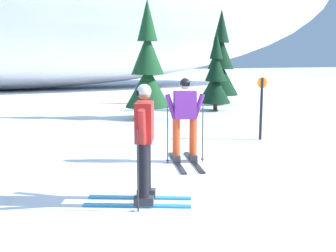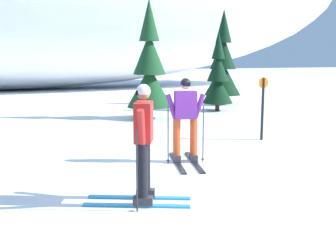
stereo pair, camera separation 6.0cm
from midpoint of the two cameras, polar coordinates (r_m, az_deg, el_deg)
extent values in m
plane|color=white|center=(7.31, 1.77, -7.58)|extent=(120.00, 120.00, 0.00)
cube|color=#2893CC|center=(6.17, -4.53, -10.76)|extent=(1.49, 0.69, 0.03)
cube|color=#2893CC|center=(6.49, -4.14, -9.70)|extent=(1.49, 0.69, 0.03)
cube|color=#38383D|center=(6.13, -3.60, -10.13)|extent=(0.31, 0.24, 0.12)
cube|color=#38383D|center=(6.46, -3.26, -9.09)|extent=(0.31, 0.24, 0.12)
cylinder|color=black|center=(5.99, -3.64, -6.09)|extent=(0.15, 0.15, 0.78)
cylinder|color=black|center=(6.33, -3.29, -5.24)|extent=(0.15, 0.15, 0.78)
cube|color=red|center=(6.02, -3.53, 0.55)|extent=(0.39, 0.50, 0.57)
cylinder|color=red|center=(5.77, -3.81, -0.43)|extent=(0.20, 0.29, 0.58)
cylinder|color=red|center=(6.29, -3.26, 0.42)|extent=(0.20, 0.29, 0.58)
sphere|color=#A37556|center=(5.97, -3.57, 4.46)|extent=(0.19, 0.19, 0.19)
sphere|color=white|center=(5.97, -3.57, 4.75)|extent=(0.21, 0.21, 0.21)
cube|color=black|center=(5.98, -4.34, 4.56)|extent=(0.09, 0.15, 0.07)
cylinder|color=#2D2D33|center=(5.81, -4.44, -6.17)|extent=(0.02, 0.02, 1.16)
cylinder|color=#2D2D33|center=(5.97, -4.38, -10.98)|extent=(0.07, 0.07, 0.01)
cylinder|color=#2D2D33|center=(6.50, -3.65, -4.46)|extent=(0.02, 0.02, 1.16)
cylinder|color=#2D2D33|center=(6.65, -3.61, -8.81)|extent=(0.07, 0.07, 0.01)
cube|color=black|center=(8.58, 3.33, -4.91)|extent=(0.44, 1.67, 0.03)
cube|color=black|center=(8.52, 1.02, -5.00)|extent=(0.44, 1.67, 0.03)
cube|color=#38383D|center=(8.65, 3.21, -4.26)|extent=(0.19, 0.30, 0.12)
cube|color=#38383D|center=(8.59, 0.92, -4.35)|extent=(0.19, 0.30, 0.12)
cylinder|color=#DB471E|center=(8.56, 3.23, -1.43)|extent=(0.15, 0.15, 0.75)
cylinder|color=#DB471E|center=(8.50, 0.93, -1.49)|extent=(0.15, 0.15, 0.75)
cube|color=#6B2889|center=(8.43, 2.11, 2.90)|extent=(0.48, 0.32, 0.56)
cylinder|color=#6B2889|center=(8.49, 3.90, 2.49)|extent=(0.29, 0.15, 0.58)
cylinder|color=#6B2889|center=(8.39, 0.29, 2.44)|extent=(0.29, 0.15, 0.58)
sphere|color=beige|center=(8.39, 2.13, 5.64)|extent=(0.19, 0.19, 0.19)
sphere|color=black|center=(8.39, 2.13, 5.84)|extent=(0.21, 0.21, 0.21)
cube|color=black|center=(8.31, 2.23, 5.67)|extent=(0.15, 0.07, 0.07)
cylinder|color=#2D2D33|center=(8.53, 4.54, -1.08)|extent=(0.02, 0.02, 1.17)
cylinder|color=#2D2D33|center=(8.64, 4.49, -4.50)|extent=(0.07, 0.07, 0.01)
cylinder|color=#2D2D33|center=(8.40, -0.26, -1.21)|extent=(0.02, 0.02, 1.17)
cylinder|color=#2D2D33|center=(8.52, -0.26, -4.68)|extent=(0.07, 0.07, 0.01)
cylinder|color=#47301E|center=(14.55, -2.86, 2.10)|extent=(0.22, 0.22, 0.55)
cone|color=#194723|center=(14.47, -2.89, 5.38)|extent=(1.56, 1.56, 1.40)
cone|color=#194723|center=(14.43, -2.93, 9.82)|extent=(1.13, 1.13, 1.40)
cone|color=#194723|center=(14.48, -2.97, 14.26)|extent=(0.69, 0.69, 1.40)
cylinder|color=#47301E|center=(16.77, 6.36, 2.82)|extent=(0.17, 0.17, 0.42)
cone|color=black|center=(16.71, 6.40, 5.00)|extent=(1.20, 1.20, 1.08)
cone|color=black|center=(16.67, 6.45, 7.95)|extent=(0.86, 0.86, 1.08)
cone|color=black|center=(16.67, 6.51, 10.91)|extent=(0.53, 0.53, 1.08)
cylinder|color=#47301E|center=(19.10, 7.01, 3.83)|extent=(0.23, 0.23, 0.56)
cone|color=black|center=(19.03, 7.07, 6.41)|extent=(1.61, 1.61, 1.45)
cone|color=black|center=(19.00, 7.14, 9.90)|extent=(1.16, 1.16, 1.45)
cone|color=black|center=(19.05, 7.21, 13.38)|extent=(0.71, 0.71, 1.45)
cylinder|color=black|center=(11.04, 12.42, 2.26)|extent=(0.07, 0.07, 1.60)
cylinder|color=orange|center=(10.98, 12.55, 5.77)|extent=(0.28, 0.02, 0.28)
camera|label=1|loc=(0.03, -90.24, -0.04)|focal=44.76mm
camera|label=2|loc=(0.03, 89.76, 0.04)|focal=44.76mm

